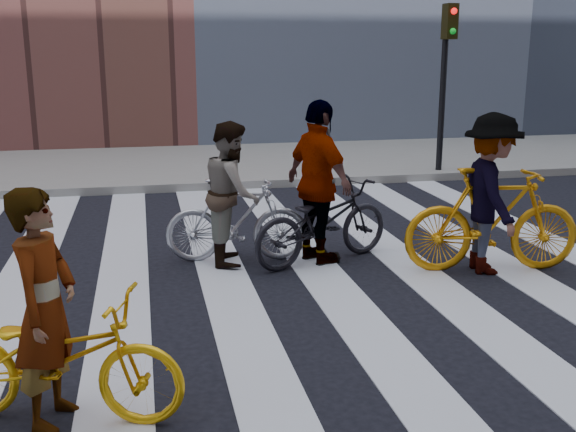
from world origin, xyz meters
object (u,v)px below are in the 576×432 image
object	(u,v)px
traffic_signal	(446,61)
rider_left	(45,308)
rider_mid	(232,193)
bike_silver_mid	(237,220)
rider_right	(490,194)
rider_rear	(319,183)
bike_yellow_left	(57,358)
bike_yellow_right	(492,220)
bike_dark_rear	(322,222)

from	to	relation	value
traffic_signal	rider_left	xyz separation A→B (m)	(-6.45, -7.86, -1.46)
traffic_signal	rider_mid	size ratio (longest dim) A/B	1.97
bike_silver_mid	rider_mid	xyz separation A→B (m)	(-0.05, 0.00, 0.33)
rider_mid	rider_right	distance (m)	2.96
rider_right	rider_rear	bearing A→B (deg)	76.75
bike_silver_mid	rider_rear	size ratio (longest dim) A/B	0.88
rider_mid	rider_right	bearing A→B (deg)	-101.12
bike_yellow_left	bike_silver_mid	size ratio (longest dim) A/B	1.03
bike_yellow_right	rider_left	bearing A→B (deg)	126.05
rider_left	bike_yellow_left	bearing A→B (deg)	-72.55
bike_dark_rear	rider_mid	size ratio (longest dim) A/B	1.12
bike_dark_rear	rider_left	world-z (taller)	rider_left
bike_silver_mid	bike_yellow_right	world-z (taller)	bike_yellow_right
bike_silver_mid	bike_yellow_right	xyz separation A→B (m)	(2.79, -0.98, 0.10)
bike_yellow_left	rider_mid	distance (m)	3.71
bike_yellow_right	rider_mid	xyz separation A→B (m)	(-2.84, 0.98, 0.24)
rider_rear	traffic_signal	bearing A→B (deg)	-59.74
traffic_signal	bike_yellow_left	xyz separation A→B (m)	(-6.40, -7.86, -1.82)
traffic_signal	bike_yellow_right	size ratio (longest dim) A/B	1.65
traffic_signal	rider_rear	bearing A→B (deg)	-128.16
bike_silver_mid	rider_left	size ratio (longest dim) A/B	1.03
bike_silver_mid	rider_mid	world-z (taller)	rider_mid
bike_yellow_left	bike_dark_rear	size ratio (longest dim) A/B	0.93
bike_yellow_left	bike_silver_mid	bearing A→B (deg)	-9.56
traffic_signal	rider_left	size ratio (longest dim) A/B	2.03
bike_yellow_right	bike_dark_rear	size ratio (longest dim) A/B	1.06
bike_yellow_left	bike_dark_rear	world-z (taller)	bike_dark_rear
traffic_signal	rider_left	bearing A→B (deg)	-129.36
bike_silver_mid	bike_yellow_right	bearing A→B (deg)	-101.12
rider_mid	bike_silver_mid	bearing A→B (deg)	-81.79
rider_right	rider_left	bearing A→B (deg)	126.31
traffic_signal	rider_mid	xyz separation A→B (m)	(-4.76, -4.55, -1.44)
bike_silver_mid	rider_rear	bearing A→B (deg)	-96.58
bike_yellow_right	rider_rear	distance (m)	2.02
rider_rear	bike_dark_rear	bearing A→B (deg)	-111.58
rider_mid	rider_right	xyz separation A→B (m)	(2.79, -0.98, 0.06)
bike_silver_mid	rider_left	bearing A→B (deg)	160.51
bike_dark_rear	rider_left	bearing A→B (deg)	116.73
traffic_signal	bike_silver_mid	world-z (taller)	traffic_signal
rider_left	rider_right	size ratio (longest dim) A/B	0.90
rider_mid	rider_rear	bearing A→B (deg)	-95.86
bike_yellow_left	bike_yellow_right	size ratio (longest dim) A/B	0.87
bike_yellow_left	rider_rear	distance (m)	4.07
bike_yellow_right	bike_dark_rear	world-z (taller)	bike_yellow_right
bike_silver_mid	rider_left	distance (m)	3.75
bike_yellow_right	rider_rear	world-z (taller)	rider_rear
traffic_signal	bike_dark_rear	bearing A→B (deg)	-127.79
traffic_signal	bike_dark_rear	world-z (taller)	traffic_signal
rider_left	bike_yellow_right	bearing A→B (deg)	-45.33
rider_mid	bike_yellow_left	bearing A→B (deg)	161.89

